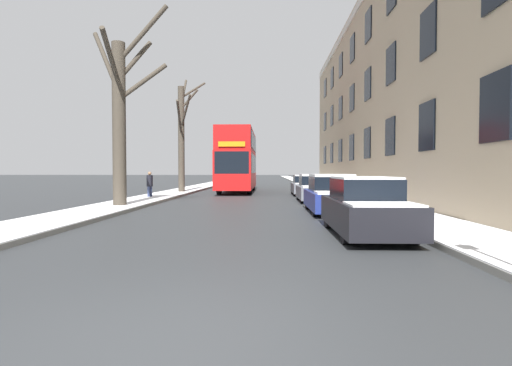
% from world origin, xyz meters
% --- Properties ---
extents(ground_plane, '(320.00, 320.00, 0.00)m').
position_xyz_m(ground_plane, '(0.00, 0.00, 0.00)').
color(ground_plane, '#303335').
extents(sidewalk_left, '(2.36, 130.00, 0.16)m').
position_xyz_m(sidewalk_left, '(-5.65, 53.00, 0.08)').
color(sidewalk_left, gray).
rests_on(sidewalk_left, ground).
extents(sidewalk_right, '(2.36, 130.00, 0.16)m').
position_xyz_m(sidewalk_right, '(5.65, 53.00, 0.08)').
color(sidewalk_right, gray).
rests_on(sidewalk_right, ground).
extents(terrace_facade_right, '(9.10, 40.33, 12.90)m').
position_xyz_m(terrace_facade_right, '(11.32, 22.29, 6.45)').
color(terrace_facade_right, tan).
rests_on(terrace_facade_right, ground).
extents(bare_tree_left_0, '(3.73, 3.60, 8.69)m').
position_xyz_m(bare_tree_left_0, '(-5.38, 13.25, 4.12)').
color(bare_tree_left_0, '#423A30').
rests_on(bare_tree_left_0, ground).
extents(bare_tree_left_1, '(1.64, 4.99, 8.41)m').
position_xyz_m(bare_tree_left_1, '(-5.20, 24.61, 4.28)').
color(bare_tree_left_1, '#423A30').
rests_on(bare_tree_left_1, ground).
extents(double_decker_bus, '(2.50, 10.15, 4.62)m').
position_xyz_m(double_decker_bus, '(-1.40, 26.82, 2.60)').
color(double_decker_bus, red).
rests_on(double_decker_bus, ground).
extents(parked_car_0, '(1.68, 4.24, 1.48)m').
position_xyz_m(parked_car_0, '(3.43, 6.42, 0.68)').
color(parked_car_0, black).
rests_on(parked_car_0, ground).
extents(parked_car_1, '(1.79, 4.45, 1.50)m').
position_xyz_m(parked_car_1, '(3.43, 11.85, 0.69)').
color(parked_car_1, navy).
rests_on(parked_car_1, ground).
extents(parked_car_2, '(1.75, 3.99, 1.45)m').
position_xyz_m(parked_car_2, '(3.43, 17.54, 0.67)').
color(parked_car_2, slate).
rests_on(parked_car_2, ground).
extents(parked_car_3, '(1.73, 4.08, 1.36)m').
position_xyz_m(parked_car_3, '(3.43, 23.17, 0.63)').
color(parked_car_3, slate).
rests_on(parked_car_3, ground).
extents(oncoming_van, '(2.04, 5.23, 2.18)m').
position_xyz_m(oncoming_van, '(-2.06, 39.53, 1.18)').
color(oncoming_van, '#9EA3AD').
rests_on(oncoming_van, ground).
extents(pedestrian_left_sidewalk, '(0.35, 0.35, 1.59)m').
position_xyz_m(pedestrian_left_sidewalk, '(-5.82, 18.82, 0.87)').
color(pedestrian_left_sidewalk, navy).
rests_on(pedestrian_left_sidewalk, ground).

